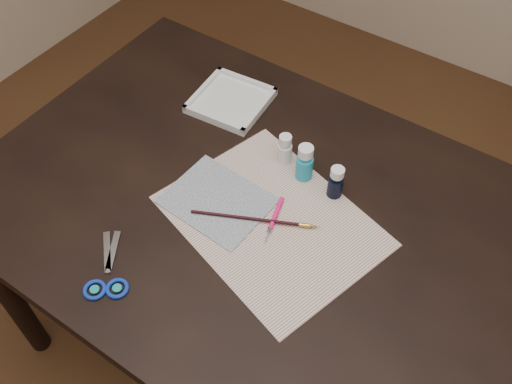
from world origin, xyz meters
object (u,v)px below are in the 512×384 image
Objects in this scene: paint_bottle_white at (285,149)px; palette_tray at (231,100)px; scissors at (105,265)px; paint_bottle_cyan at (305,163)px; paper at (271,220)px; canvas at (217,201)px; paint_bottle_navy at (336,182)px.

paint_bottle_white is 0.25m from palette_tray.
palette_tray is at bearing 157.42° from paint_bottle_white.
palette_tray is (-0.08, 0.56, 0.01)m from scissors.
palette_tray is at bearing 159.14° from paint_bottle_cyan.
palette_tray is at bearing -37.43° from scissors.
canvas is (-0.13, -0.02, 0.00)m from paper.
paint_bottle_cyan is 0.31m from palette_tray.
canvas is at bearing -63.97° from scissors.
paint_bottle_cyan is at bearing 54.78° from canvas.
paint_bottle_cyan is 1.13× the size of paint_bottle_navy.
paper is 0.40m from palette_tray.
paint_bottle_white is 0.45× the size of palette_tray.
palette_tray is (-0.17, 0.29, 0.01)m from canvas.
paint_bottle_white is at bearing 113.28° from paper.
paint_bottle_navy is at bearing -4.54° from paint_bottle_cyan.
paint_bottle_cyan reaches higher than paper.
scissors is (-0.15, -0.46, -0.04)m from paint_bottle_white.
canvas is 1.23× the size of palette_tray.
paint_bottle_cyan reaches higher than canvas.
canvas is at bearing -169.79° from paper.
paint_bottle_white is at bearing 165.58° from paint_bottle_cyan.
paint_bottle_cyan is at bearing 175.46° from paint_bottle_navy.
paint_bottle_cyan is 0.50m from scissors.
canvas is at bearing -141.30° from paint_bottle_navy.
paint_bottle_navy is 0.53m from scissors.
paper is at bearing 10.21° from canvas.
paper is 2.02× the size of canvas.
paint_bottle_white reaches higher than paper.
canvas is 2.31× the size of paint_bottle_cyan.
paint_bottle_cyan is 0.09m from paint_bottle_navy.
paint_bottle_cyan is (0.06, -0.02, 0.01)m from paint_bottle_white.
paper is at bearing -86.92° from paint_bottle_cyan.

